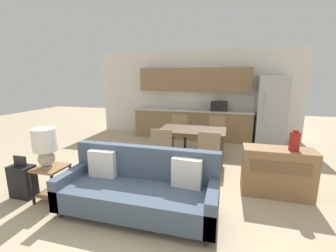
% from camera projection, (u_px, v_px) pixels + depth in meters
% --- Properties ---
extents(ground_plane, '(20.00, 20.00, 0.00)m').
position_uv_depth(ground_plane, '(140.00, 216.00, 3.06)').
color(ground_plane, tan).
extents(wall_back, '(6.40, 0.07, 2.70)m').
position_uv_depth(wall_back, '(194.00, 94.00, 7.15)').
color(wall_back, silver).
rests_on(wall_back, ground_plane).
extents(kitchen_counter, '(3.59, 0.65, 2.15)m').
position_uv_depth(kitchen_counter, '(193.00, 111.00, 6.97)').
color(kitchen_counter, '#8E704C').
rests_on(kitchen_counter, ground_plane).
extents(refrigerator, '(0.76, 0.75, 1.92)m').
position_uv_depth(refrigerator, '(271.00, 110.00, 6.27)').
color(refrigerator, '#B7BABC').
rests_on(refrigerator, ground_plane).
extents(dining_table, '(1.44, 0.87, 0.74)m').
position_uv_depth(dining_table, '(192.00, 132.00, 4.96)').
color(dining_table, brown).
rests_on(dining_table, ground_plane).
extents(couch, '(2.16, 0.80, 0.89)m').
position_uv_depth(couch, '(139.00, 189.00, 3.11)').
color(couch, '#3D2D1E').
rests_on(couch, ground_plane).
extents(side_table, '(0.42, 0.42, 0.54)m').
position_uv_depth(side_table, '(52.00, 178.00, 3.41)').
color(side_table, olive).
rests_on(side_table, ground_plane).
extents(table_lamp, '(0.34, 0.34, 0.59)m').
position_uv_depth(table_lamp, '(45.00, 145.00, 3.29)').
color(table_lamp, '#B2A893').
rests_on(table_lamp, side_table).
extents(credenza, '(1.06, 0.43, 0.77)m').
position_uv_depth(credenza, '(277.00, 172.00, 3.56)').
color(credenza, olive).
rests_on(credenza, ground_plane).
extents(vase, '(0.15, 0.15, 0.32)m').
position_uv_depth(vase, '(295.00, 141.00, 3.37)').
color(vase, maroon).
rests_on(vase, credenza).
extents(dining_chair_near_left, '(0.44, 0.44, 0.91)m').
position_uv_depth(dining_chair_near_left, '(163.00, 148.00, 4.38)').
color(dining_chair_near_left, '#997A56').
rests_on(dining_chair_near_left, ground_plane).
extents(dining_chair_far_left, '(0.46, 0.46, 0.91)m').
position_uv_depth(dining_chair_far_left, '(179.00, 131.00, 5.83)').
color(dining_chair_far_left, '#997A56').
rests_on(dining_chair_far_left, ground_plane).
extents(dining_chair_near_right, '(0.46, 0.46, 0.91)m').
position_uv_depth(dining_chair_near_right, '(210.00, 152.00, 4.15)').
color(dining_chair_near_right, '#997A56').
rests_on(dining_chair_near_right, ground_plane).
extents(dining_chair_far_right, '(0.45, 0.45, 0.91)m').
position_uv_depth(dining_chair_far_right, '(216.00, 133.00, 5.66)').
color(dining_chair_far_right, '#997A56').
rests_on(dining_chair_far_right, ground_plane).
extents(suitcase, '(0.38, 0.22, 0.68)m').
position_uv_depth(suitcase, '(23.00, 181.00, 3.52)').
color(suitcase, black).
rests_on(suitcase, ground_plane).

